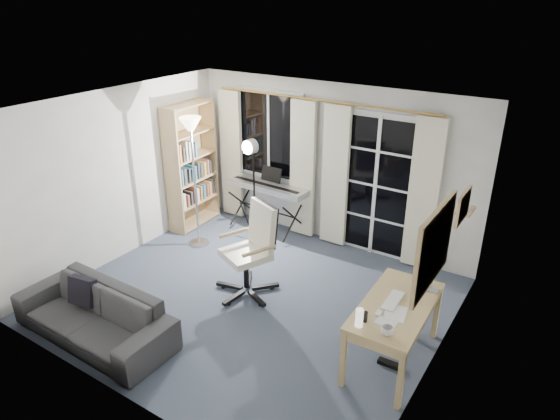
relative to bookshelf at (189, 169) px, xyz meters
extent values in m
cube|color=#3C4557|center=(2.12, -1.26, -0.96)|extent=(4.50, 4.00, 0.02)
cube|color=white|center=(1.07, 0.72, 0.55)|extent=(1.20, 0.06, 1.40)
cube|color=black|center=(1.07, 0.69, 0.55)|extent=(1.10, 0.02, 1.30)
cube|color=white|center=(1.07, 0.68, 0.55)|extent=(0.04, 0.03, 1.30)
cube|color=white|center=(2.87, 0.72, 0.08)|extent=(1.32, 0.06, 2.11)
cube|color=black|center=(2.57, 0.69, 0.08)|extent=(0.55, 0.02, 1.95)
cube|color=black|center=(3.17, 0.69, 0.08)|extent=(0.55, 0.02, 1.95)
cube|color=white|center=(2.87, 0.68, 0.08)|extent=(0.05, 0.04, 2.05)
cube|color=white|center=(2.87, 0.68, -0.40)|extent=(1.15, 0.03, 0.03)
cube|color=white|center=(2.87, 0.68, 0.10)|extent=(1.15, 0.03, 0.03)
cube|color=white|center=(2.87, 0.68, 0.60)|extent=(1.15, 0.03, 0.03)
cylinder|color=gold|center=(1.97, 0.64, 1.20)|extent=(3.50, 0.03, 0.03)
cube|color=beige|center=(0.37, 0.62, 0.13)|extent=(0.40, 0.07, 2.10)
cube|color=beige|center=(1.72, 0.62, 0.13)|extent=(0.40, 0.07, 2.10)
cube|color=beige|center=(2.27, 0.62, 0.13)|extent=(0.40, 0.07, 2.10)
cube|color=beige|center=(3.57, 0.62, 0.13)|extent=(0.40, 0.07, 2.10)
cube|color=#A27E55|center=(0.06, -0.43, 0.05)|extent=(0.32, 0.05, 2.00)
cube|color=#A27E55|center=(0.01, 0.47, 0.05)|extent=(0.32, 0.05, 2.00)
cube|color=#A27E55|center=(-0.11, 0.01, 0.05)|extent=(0.07, 0.90, 2.00)
cube|color=#A27E55|center=(0.03, 0.02, -0.92)|extent=(0.36, 0.91, 0.02)
cube|color=#A27E55|center=(0.03, 0.02, -0.55)|extent=(0.36, 0.91, 0.02)
cube|color=#A27E55|center=(0.03, 0.02, -0.17)|extent=(0.36, 0.91, 0.02)
cube|color=#A27E55|center=(0.03, 0.02, 0.21)|extent=(0.36, 0.91, 0.02)
cube|color=#A27E55|center=(0.03, 0.02, 0.59)|extent=(0.36, 0.91, 0.02)
cube|color=#A27E55|center=(0.03, 0.02, 1.02)|extent=(0.36, 0.91, 0.02)
cube|color=silver|center=(0.07, -0.35, -0.41)|extent=(0.23, 0.07, 0.26)
cube|color=#9D5641|center=(0.07, -0.25, -0.43)|extent=(0.23, 0.05, 0.20)
cube|color=#3B3B3B|center=(0.06, -0.17, -0.42)|extent=(0.23, 0.05, 0.23)
cube|color=#9D5641|center=(0.06, -0.09, -0.39)|extent=(0.23, 0.05, 0.30)
cube|color=silver|center=(0.06, -0.02, -0.42)|extent=(0.23, 0.06, 0.23)
cube|color=#CC7F3A|center=(0.05, 0.08, -0.42)|extent=(0.23, 0.05, 0.24)
cube|color=teal|center=(0.05, 0.15, -0.41)|extent=(0.23, 0.06, 0.24)
cube|color=#9D5641|center=(0.04, 0.24, -0.42)|extent=(0.23, 0.04, 0.23)
cube|color=#CC7F3A|center=(0.04, 0.31, -0.42)|extent=(0.23, 0.06, 0.24)
cube|color=#3B3B3B|center=(0.04, 0.40, -0.40)|extent=(0.22, 0.04, 0.26)
cube|color=teal|center=(0.07, -0.35, -0.02)|extent=(0.23, 0.04, 0.27)
cube|color=#3B3B3B|center=(0.07, -0.28, -0.02)|extent=(0.23, 0.07, 0.27)
cube|color=#3B3B3B|center=(0.06, -0.18, -0.04)|extent=(0.23, 0.05, 0.23)
cube|color=teal|center=(0.06, -0.10, -0.05)|extent=(0.22, 0.04, 0.21)
cube|color=teal|center=(0.06, -0.03, -0.04)|extent=(0.23, 0.05, 0.23)
cube|color=#3B3B3B|center=(0.05, 0.04, -0.02)|extent=(0.23, 0.04, 0.27)
cube|color=#3B3B3B|center=(0.05, 0.12, -0.05)|extent=(0.23, 0.06, 0.22)
cube|color=#AD9B41|center=(0.05, 0.20, -0.04)|extent=(0.23, 0.05, 0.23)
cube|color=#9D5641|center=(0.04, 0.28, -0.03)|extent=(0.22, 0.04, 0.24)
cube|color=#3B3B3B|center=(0.04, 0.35, -0.04)|extent=(0.22, 0.04, 0.23)
cube|color=#CC7F3A|center=(0.07, -0.35, 0.37)|extent=(0.23, 0.05, 0.28)
cube|color=#3B3B3B|center=(0.07, -0.27, 0.33)|extent=(0.22, 0.04, 0.22)
cube|color=silver|center=(0.07, -0.20, 0.37)|extent=(0.23, 0.04, 0.30)
cube|color=silver|center=(0.06, -0.13, 0.36)|extent=(0.23, 0.05, 0.27)
cube|color=#9D5641|center=(0.06, -0.06, 0.33)|extent=(0.23, 0.04, 0.22)
cube|color=teal|center=(0.05, 0.01, 0.34)|extent=(0.23, 0.05, 0.23)
cylinder|color=#B2B2B7|center=(0.58, -0.51, -0.93)|extent=(0.34, 0.34, 0.03)
cylinder|color=#B2B2B7|center=(0.58, -0.51, -0.02)|extent=(0.04, 0.04, 1.81)
cone|color=#FFE5B2|center=(0.58, -0.51, 0.92)|extent=(0.37, 0.37, 0.19)
cylinder|color=black|center=(0.69, 0.46, -0.58)|extent=(0.06, 0.65, 0.59)
cylinder|color=black|center=(0.69, 0.46, -0.58)|extent=(0.06, 0.65, 0.59)
cylinder|color=black|center=(1.73, 0.41, -0.58)|extent=(0.06, 0.65, 0.59)
cylinder|color=black|center=(1.73, 0.41, -0.58)|extent=(0.06, 0.65, 0.59)
cylinder|color=black|center=(1.21, 0.44, -0.58)|extent=(1.04, 0.07, 0.02)
cube|color=silver|center=(1.21, 0.44, -0.19)|extent=(1.36, 0.40, 0.09)
cube|color=white|center=(1.20, 0.35, -0.15)|extent=(1.25, 0.20, 0.02)
cube|color=black|center=(1.20, 0.39, -0.14)|extent=(1.21, 0.14, 0.01)
cube|color=black|center=(1.21, 0.54, -0.01)|extent=(0.37, 0.09, 0.22)
cylinder|color=black|center=(1.31, 0.07, -0.65)|extent=(0.07, 0.25, 0.66)
cylinder|color=black|center=(1.16, 0.20, -0.65)|extent=(0.20, 0.18, 0.66)
cylinder|color=black|center=(1.13, 0.01, -0.65)|extent=(0.24, 0.10, 0.66)
cylinder|color=black|center=(1.20, 0.09, -0.01)|extent=(0.03, 0.03, 1.13)
cylinder|color=silver|center=(1.19, 0.04, 0.55)|extent=(0.24, 0.16, 0.22)
cylinder|color=white|center=(1.18, -0.02, 0.55)|extent=(0.19, 0.06, 0.19)
cube|color=black|center=(2.22, -1.29, -0.90)|extent=(0.35, 0.19, 0.04)
cylinder|color=black|center=(2.30, -1.33, -0.92)|extent=(0.07, 0.07, 0.06)
cube|color=black|center=(2.15, -1.01, -0.90)|extent=(0.28, 0.31, 0.04)
cylinder|color=black|center=(2.21, -0.94, -0.92)|extent=(0.07, 0.07, 0.06)
cube|color=black|center=(1.86, -0.98, -0.90)|extent=(0.23, 0.34, 0.04)
cylinder|color=black|center=(1.82, -0.91, -0.92)|extent=(0.07, 0.07, 0.06)
cube|color=black|center=(1.75, -1.25, -0.90)|extent=(0.36, 0.13, 0.04)
cylinder|color=black|center=(1.66, -1.27, -0.92)|extent=(0.07, 0.07, 0.06)
cube|color=black|center=(1.97, -1.44, -0.90)|extent=(0.09, 0.36, 0.04)
cylinder|color=black|center=(1.96, -1.53, -0.92)|extent=(0.07, 0.07, 0.06)
cylinder|color=black|center=(1.99, -1.20, -0.63)|extent=(0.09, 0.09, 0.45)
cube|color=#F3EACD|center=(1.99, -1.20, -0.39)|extent=(0.68, 0.68, 0.09)
cube|color=#F3EACD|center=(2.09, -0.97, -0.05)|extent=(0.51, 0.32, 0.59)
cube|color=black|center=(2.11, -0.93, -0.03)|extent=(0.48, 0.29, 0.54)
cylinder|color=#A27E55|center=(1.73, -1.06, -0.21)|extent=(0.22, 0.43, 0.05)
cylinder|color=#A27E55|center=(2.27, -1.29, -0.21)|extent=(0.22, 0.43, 0.05)
cube|color=#A58655|center=(4.00, -1.38, -0.28)|extent=(0.69, 1.31, 0.04)
cube|color=#A58655|center=(4.00, -1.38, -0.34)|extent=(0.65, 1.27, 0.09)
cube|color=#A58655|center=(3.74, -1.99, -0.62)|extent=(0.06, 0.06, 0.65)
cube|color=#A58655|center=(4.31, -1.97, -0.62)|extent=(0.06, 0.06, 0.65)
cube|color=#A58655|center=(3.70, -0.78, -0.62)|extent=(0.06, 0.06, 0.65)
cube|color=#A58655|center=(4.27, -0.76, -0.62)|extent=(0.06, 0.06, 0.65)
cube|color=silver|center=(4.20, -0.93, -0.25)|extent=(0.17, 0.12, 0.01)
cube|color=silver|center=(4.20, -0.93, -0.13)|extent=(0.04, 0.03, 0.20)
cube|color=silver|center=(4.20, -0.93, 0.02)|extent=(0.05, 0.50, 0.31)
cube|color=black|center=(4.19, -0.93, 0.02)|extent=(0.02, 0.46, 0.28)
cube|color=white|center=(3.95, -1.34, -0.25)|extent=(0.14, 0.39, 0.02)
cube|color=white|center=(3.92, -1.62, -0.25)|extent=(0.06, 0.09, 0.02)
cube|color=white|center=(4.05, -1.52, -0.26)|extent=(0.25, 0.31, 0.01)
cube|color=white|center=(4.03, -1.71, -0.26)|extent=(0.20, 0.15, 0.00)
cube|color=black|center=(3.85, -1.81, -0.20)|extent=(0.05, 0.04, 0.11)
cylinder|color=white|center=(3.83, -1.90, -0.17)|extent=(0.08, 0.08, 0.18)
cube|color=black|center=(4.05, -1.48, -0.92)|extent=(0.28, 0.08, 0.05)
imported|color=silver|center=(4.10, -1.88, -0.20)|extent=(0.12, 0.09, 0.11)
cube|color=#A27E55|center=(4.35, -1.61, 0.60)|extent=(0.04, 0.94, 0.74)
cube|color=white|center=(4.33, -1.61, 0.60)|extent=(0.01, 0.84, 0.64)
cube|color=#A27E55|center=(4.35, -0.71, 0.65)|extent=(0.03, 0.42, 0.32)
cube|color=#438665|center=(4.34, -0.71, 0.65)|extent=(0.00, 0.36, 0.26)
cube|color=#A27E55|center=(4.28, -0.21, 0.40)|extent=(0.16, 0.30, 0.02)
cone|color=#F3EACD|center=(4.28, -0.21, 0.49)|extent=(0.12, 0.12, 0.15)
imported|color=#2A2A2C|center=(1.10, -2.81, -0.57)|extent=(1.94, 0.58, 0.76)
cube|color=black|center=(0.82, -2.72, -0.50)|extent=(0.35, 0.23, 0.34)
camera|label=1|loc=(5.30, -5.50, 2.64)|focal=32.00mm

